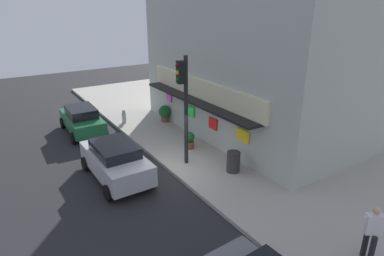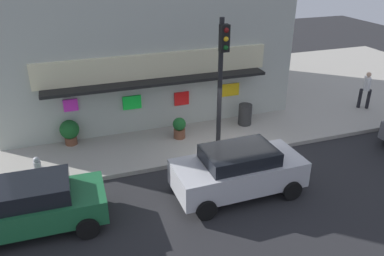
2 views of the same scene
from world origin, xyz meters
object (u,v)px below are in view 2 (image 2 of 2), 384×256
Objects in this scene: fire_hydrant at (38,168)px; pedestrian at (366,88)px; parked_car_green at (32,205)px; parked_car_silver at (238,170)px; potted_plant_by_window at (179,127)px; trash_can at (245,114)px; potted_plant_by_doorway at (70,131)px; traffic_light at (222,67)px.

pedestrian reaches higher than fire_hydrant.
parked_car_green reaches higher than fire_hydrant.
parked_car_green is at bearing 177.37° from parked_car_silver.
fire_hydrant is 0.45× the size of pedestrian.
potted_plant_by_window is (5.43, 1.33, 0.07)m from fire_hydrant.
trash_can is at bearing 61.06° from parked_car_silver.
potted_plant_by_window is at bearing -179.14° from pedestrian.
parked_car_silver is at bearing -118.94° from trash_can.
potted_plant_by_doorway reaches higher than potted_plant_by_window.
pedestrian is (8.10, 1.22, -2.16)m from traffic_light.
potted_plant_by_window is at bearing -11.67° from potted_plant_by_doorway.
potted_plant_by_window is at bearing -174.19° from trash_can.
traffic_light is 3.97m from parked_car_silver.
fire_hydrant is at bearing -118.26° from potted_plant_by_doorway.
trash_can is (1.81, 1.40, -2.70)m from traffic_light.
pedestrian reaches higher than parked_car_silver.
potted_plant_by_window reaches higher than fire_hydrant.
potted_plant_by_doorway is at bearing 74.89° from parked_car_green.
traffic_light reaches higher than parked_car_green.
parked_car_silver is (4.92, -4.99, 0.11)m from potted_plant_by_doorway.
parked_car_green reaches higher than trash_can.
parked_car_green is at bearing -154.35° from trash_can.
potted_plant_by_doorway is at bearing 61.74° from fire_hydrant.
potted_plant_by_window is (4.24, -0.88, -0.11)m from potted_plant_by_doorway.
potted_plant_by_doorway is 4.88m from parked_car_green.
potted_plant_by_window is at bearing 13.75° from fire_hydrant.
parked_car_silver is 6.20m from parked_car_green.
pedestrian is at bearing -1.61° from trash_can.
pedestrian is 15.45m from parked_car_green.
pedestrian is at bearing 25.97° from parked_car_silver.
pedestrian is at bearing 14.90° from parked_car_green.
fire_hydrant is at bearing -174.34° from pedestrian.
traffic_light is at bearing 2.08° from fire_hydrant.
potted_plant_by_doorway is 0.25× the size of parked_car_green.
traffic_light reaches higher than pedestrian.
traffic_light is 8.47m from pedestrian.
pedestrian reaches higher than parked_car_green.
potted_plant_by_window is 6.72m from parked_car_green.
potted_plant_by_doorway is at bearing 176.92° from pedestrian.
parked_car_silver is at bearing -45.42° from potted_plant_by_doorway.
parked_car_silver is at bearing -80.69° from potted_plant_by_window.
traffic_light is 6.43m from potted_plant_by_doorway.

